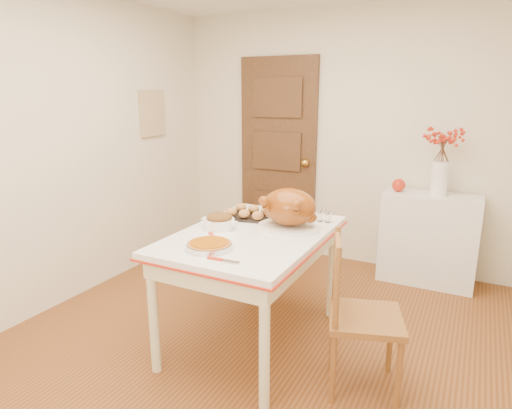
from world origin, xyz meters
The scene contains 18 objects.
floor centered at (0.00, 0.00, 0.00)m, with size 3.50×4.00×0.00m, color #5C2F13.
wall_back centered at (0.00, 2.00, 1.25)m, with size 3.50×0.00×2.50m, color beige.
wall_left centered at (-1.75, 0.00, 1.25)m, with size 0.00×4.00×2.50m, color beige.
door_back centered at (-0.70, 1.97, 1.03)m, with size 0.85×0.06×2.06m, color #3A2014.
photo_board centered at (-1.73, 1.20, 1.50)m, with size 0.03×0.35×0.45m, color #D6C28A.
sideboard centered at (0.89, 1.78, 0.41)m, with size 0.82×0.37×0.82m, color white.
kitchen_table centered at (-0.07, 0.17, 0.40)m, with size 0.91×1.34×0.80m, color white, non-canonical shape.
chair_oak centered at (0.74, 0.03, 0.47)m, with size 0.41×0.41×0.93m, color brown, non-canonical shape.
berry_vase centered at (0.93, 1.78, 1.13)m, with size 0.32×0.32×0.62m, color white, non-canonical shape.
apple centered at (0.59, 1.78, 0.88)m, with size 0.12×0.12×0.12m, color #B72512.
turkey_platter centered at (0.11, 0.36, 0.94)m, with size 0.43×0.35×0.27m, color brown, non-canonical shape.
pumpkin_pie centered at (-0.15, -0.23, 0.83)m, with size 0.27×0.27×0.06m, color #974600.
stuffing_dish centered at (-0.31, 0.15, 0.85)m, with size 0.26×0.21×0.10m, color brown, non-canonical shape.
rolls_tray centered at (-0.25, 0.46, 0.84)m, with size 0.31×0.25×0.08m, color #9D6835, non-canonical shape.
pie_server centered at (0.02, -0.36, 0.81)m, with size 0.19×0.06×0.01m, color silver, non-canonical shape.
carving_knife centered at (-0.22, -0.07, 0.81)m, with size 0.26×0.06×0.01m, color silver, non-canonical shape.
drinking_glass centered at (-0.02, 0.67, 0.86)m, with size 0.07×0.07×0.12m, color white.
shaker_pair centered at (0.27, 0.62, 0.85)m, with size 0.10×0.04×0.10m, color white, non-canonical shape.
Camera 1 is at (1.22, -2.29, 1.70)m, focal length 30.74 mm.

